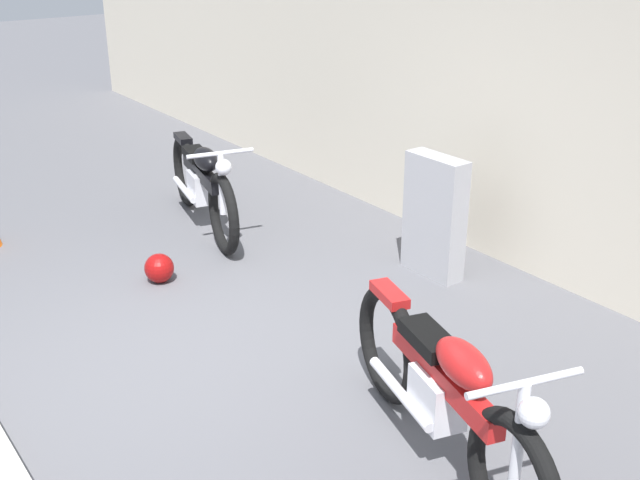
{
  "coord_description": "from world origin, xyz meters",
  "views": [
    {
      "loc": [
        4.48,
        -1.94,
        2.96
      ],
      "look_at": [
        -0.15,
        1.43,
        0.55
      ],
      "focal_mm": 43.97,
      "sensor_mm": 36.0,
      "label": 1
    }
  ],
  "objects_px": {
    "helmet": "(159,268)",
    "motorcycle_black": "(203,183)",
    "motorcycle_red": "(444,393)",
    "stone_marker": "(434,216)"
  },
  "relations": [
    {
      "from": "motorcycle_black",
      "to": "stone_marker",
      "type": "bearing_deg",
      "value": 40.07
    },
    {
      "from": "stone_marker",
      "to": "helmet",
      "type": "xyz_separation_m",
      "value": [
        -1.25,
        -2.02,
        -0.41
      ]
    },
    {
      "from": "helmet",
      "to": "motorcycle_black",
      "type": "distance_m",
      "value": 1.33
    },
    {
      "from": "stone_marker",
      "to": "motorcycle_black",
      "type": "relative_size",
      "value": 0.5
    },
    {
      "from": "motorcycle_black",
      "to": "motorcycle_red",
      "type": "xyz_separation_m",
      "value": [
        4.08,
        -0.66,
        0.0
      ]
    },
    {
      "from": "motorcycle_black",
      "to": "helmet",
      "type": "bearing_deg",
      "value": -32.86
    },
    {
      "from": "helmet",
      "to": "motorcycle_black",
      "type": "bearing_deg",
      "value": 134.29
    },
    {
      "from": "stone_marker",
      "to": "helmet",
      "type": "height_order",
      "value": "stone_marker"
    },
    {
      "from": "motorcycle_black",
      "to": "motorcycle_red",
      "type": "distance_m",
      "value": 4.13
    },
    {
      "from": "motorcycle_red",
      "to": "helmet",
      "type": "bearing_deg",
      "value": -159.93
    }
  ]
}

